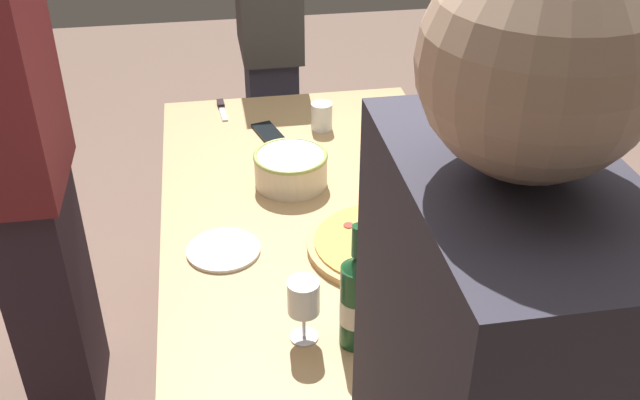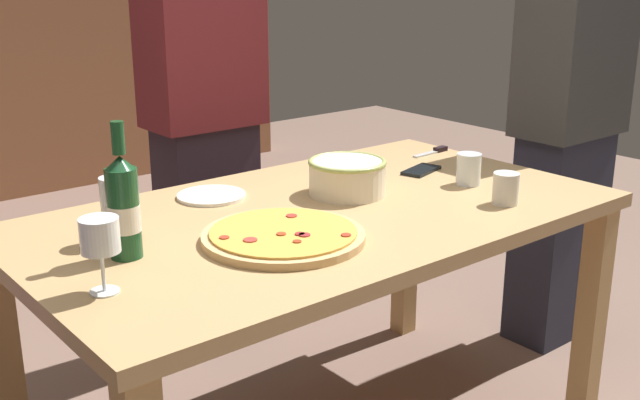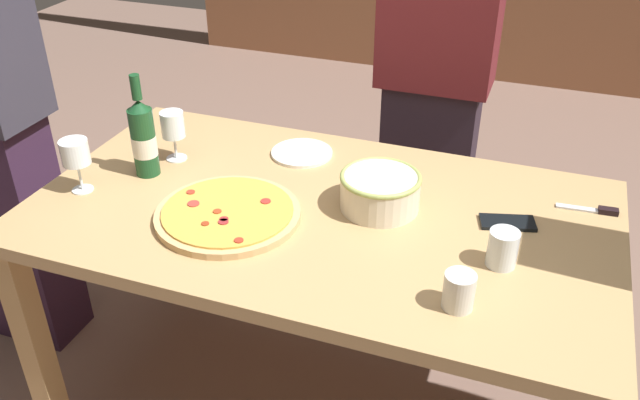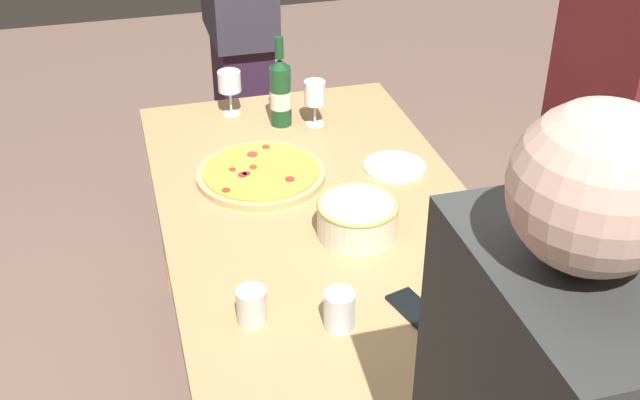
{
  "view_description": "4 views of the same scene",
  "coord_description": "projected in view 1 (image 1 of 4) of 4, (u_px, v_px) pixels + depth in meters",
  "views": [
    {
      "loc": [
        -1.74,
        0.29,
        1.89
      ],
      "look_at": [
        0.0,
        0.0,
        0.78
      ],
      "focal_mm": 41.21,
      "sensor_mm": 36.0,
      "label": 1
    },
    {
      "loc": [
        -1.26,
        -1.53,
        1.4
      ],
      "look_at": [
        0.0,
        0.0,
        0.78
      ],
      "focal_mm": 43.52,
      "sensor_mm": 36.0,
      "label": 2
    },
    {
      "loc": [
        0.54,
        -1.47,
        1.74
      ],
      "look_at": [
        0.0,
        0.0,
        0.78
      ],
      "focal_mm": 37.71,
      "sensor_mm": 36.0,
      "label": 3
    },
    {
      "loc": [
        1.85,
        -0.5,
        1.98
      ],
      "look_at": [
        0.0,
        0.0,
        0.78
      ],
      "focal_mm": 44.72,
      "sensor_mm": 36.0,
      "label": 4
    }
  ],
  "objects": [
    {
      "name": "wine_glass_by_bottle",
      "position": [
        304.0,
        300.0,
        1.59
      ],
      "size": [
        0.07,
        0.07,
        0.16
      ],
      "color": "white",
      "rests_on": "dining_table"
    },
    {
      "name": "ground_plane",
      "position": [
        320.0,
        392.0,
        2.51
      ],
      "size": [
        8.0,
        8.0,
        0.0
      ],
      "primitive_type": "plane",
      "color": "#7B5F52"
    },
    {
      "name": "dining_table",
      "position": [
        320.0,
        235.0,
        2.16
      ],
      "size": [
        1.6,
        0.9,
        0.75
      ],
      "color": "tan",
      "rests_on": "ground"
    },
    {
      "name": "cup_ceramic",
      "position": [
        381.0,
        122.0,
        2.48
      ],
      "size": [
        0.07,
        0.07,
        0.09
      ],
      "primitive_type": "cylinder",
      "color": "silver",
      "rests_on": "dining_table"
    },
    {
      "name": "pizza_knife",
      "position": [
        222.0,
        108.0,
        2.67
      ],
      "size": [
        0.16,
        0.03,
        0.02
      ],
      "color": "silver",
      "rests_on": "dining_table"
    },
    {
      "name": "cup_amber",
      "position": [
        322.0,
        116.0,
        2.51
      ],
      "size": [
        0.07,
        0.07,
        0.09
      ],
      "primitive_type": "cylinder",
      "color": "white",
      "rests_on": "dining_table"
    },
    {
      "name": "side_plate",
      "position": [
        224.0,
        250.0,
        1.93
      ],
      "size": [
        0.19,
        0.19,
        0.01
      ],
      "primitive_type": "cylinder",
      "color": "white",
      "rests_on": "dining_table"
    },
    {
      "name": "wine_bottle",
      "position": [
        357.0,
        300.0,
        1.58
      ],
      "size": [
        0.07,
        0.07,
        0.31
      ],
      "color": "#184724",
      "rests_on": "dining_table"
    },
    {
      "name": "person_host",
      "position": [
        22.0,
        174.0,
        2.05
      ],
      "size": [
        0.4,
        0.24,
        1.69
      ],
      "rotation": [
        0.0,
        0.0,
        -1.74
      ],
      "color": "#2E212D",
      "rests_on": "ground"
    },
    {
      "name": "pizza",
      "position": [
        381.0,
        244.0,
        1.94
      ],
      "size": [
        0.39,
        0.39,
        0.03
      ],
      "color": "tan",
      "rests_on": "dining_table"
    },
    {
      "name": "wine_glass_near_pizza",
      "position": [
        442.0,
        331.0,
        1.5
      ],
      "size": [
        0.08,
        0.08,
        0.16
      ],
      "color": "white",
      "rests_on": "dining_table"
    },
    {
      "name": "person_guest_left",
      "position": [
        269.0,
        45.0,
        3.05
      ],
      "size": [
        0.41,
        0.24,
        1.61
      ],
      "rotation": [
        0.0,
        0.0,
        -3.13
      ],
      "color": "#252839",
      "rests_on": "ground"
    },
    {
      "name": "serving_bowl",
      "position": [
        291.0,
        168.0,
        2.19
      ],
      "size": [
        0.22,
        0.22,
        0.1
      ],
      "color": "beige",
      "rests_on": "dining_table"
    },
    {
      "name": "cell_phone",
      "position": [
        268.0,
        132.0,
        2.5
      ],
      "size": [
        0.16,
        0.11,
        0.01
      ],
      "primitive_type": "cube",
      "rotation": [
        0.0,
        0.0,
        1.84
      ],
      "color": "black",
      "rests_on": "dining_table"
    }
  ]
}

